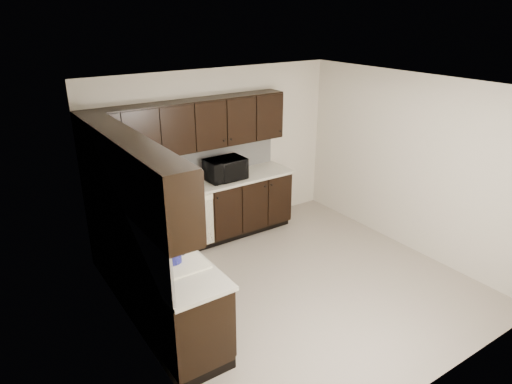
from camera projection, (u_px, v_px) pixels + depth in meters
floor at (296, 285)px, 5.82m from camera, size 4.00×4.00×0.00m
ceiling at (304, 87)px, 4.89m from camera, size 4.00×4.00×0.00m
wall_back at (216, 153)px, 6.89m from camera, size 4.00×0.02×2.50m
wall_left at (136, 239)px, 4.32m from camera, size 0.02×4.00×2.50m
wall_right at (411, 164)px, 6.39m from camera, size 0.02×4.00×2.50m
wall_front at (451, 269)px, 3.82m from camera, size 4.00×0.02×2.50m
lower_cabinets at (185, 243)px, 6.00m from camera, size 3.00×2.80×0.90m
countertop at (182, 208)px, 5.81m from camera, size 3.03×2.83×0.04m
backsplash at (159, 187)px, 5.76m from camera, size 3.00×2.80×0.48m
upper_cabinets at (168, 143)px, 5.51m from camera, size 3.00×2.80×0.70m
dishwasher at (195, 220)px, 6.34m from camera, size 0.58×0.04×0.78m
sink at (170, 264)px, 4.61m from camera, size 0.54×0.82×0.42m
microwave at (225, 169)px, 6.66m from camera, size 0.58×0.40×0.32m
soap_bottle_a at (173, 232)px, 4.93m from camera, size 0.09×0.09×0.19m
soap_bottle_b at (111, 209)px, 5.45m from camera, size 0.09×0.09×0.22m
toaster_oven at (109, 196)px, 5.84m from camera, size 0.39×0.35×0.20m
storage_bin at (152, 235)px, 4.85m from camera, size 0.51×0.38×0.20m
blue_pitcher at (172, 252)px, 4.45m from camera, size 0.18×0.18×0.26m
teal_tumbler at (134, 203)px, 5.68m from camera, size 0.09×0.09×0.18m
paper_towel_roll at (128, 200)px, 5.62m from camera, size 0.17×0.17×0.28m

